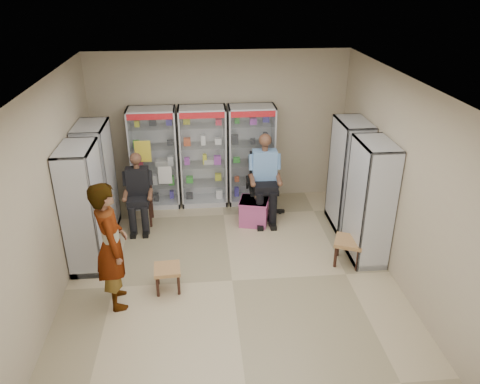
{
  "coord_description": "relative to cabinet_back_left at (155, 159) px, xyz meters",
  "views": [
    {
      "loc": [
        -0.43,
        -5.9,
        4.31
      ],
      "look_at": [
        0.19,
        0.7,
        1.17
      ],
      "focal_mm": 35.0,
      "sensor_mm": 36.0,
      "label": 1
    }
  ],
  "objects": [
    {
      "name": "floor",
      "position": [
        1.3,
        -2.73,
        -1.0
      ],
      "size": [
        6.0,
        6.0,
        0.0
      ],
      "primitive_type": "plane",
      "color": "tan",
      "rests_on": "ground"
    },
    {
      "name": "room_shell",
      "position": [
        1.3,
        -2.73,
        0.97
      ],
      "size": [
        5.02,
        6.02,
        3.01
      ],
      "color": "tan",
      "rests_on": "ground"
    },
    {
      "name": "cabinet_back_left",
      "position": [
        0.0,
        0.0,
        0.0
      ],
      "size": [
        0.9,
        0.5,
        2.0
      ],
      "primitive_type": "cube",
      "color": "#B9BCC1",
      "rests_on": "floor"
    },
    {
      "name": "cabinet_back_mid",
      "position": [
        0.95,
        0.0,
        0.0
      ],
      "size": [
        0.9,
        0.5,
        2.0
      ],
      "primitive_type": "cube",
      "color": "#A7A9AF",
      "rests_on": "floor"
    },
    {
      "name": "cabinet_back_right",
      "position": [
        1.9,
        0.0,
        0.0
      ],
      "size": [
        0.9,
        0.5,
        2.0
      ],
      "primitive_type": "cube",
      "color": "silver",
      "rests_on": "floor"
    },
    {
      "name": "cabinet_right_far",
      "position": [
        3.53,
        -1.13,
        0.0
      ],
      "size": [
        0.9,
        0.5,
        2.0
      ],
      "primitive_type": "cube",
      "rotation": [
        0.0,
        0.0,
        1.57
      ],
      "color": "silver",
      "rests_on": "floor"
    },
    {
      "name": "cabinet_right_near",
      "position": [
        3.53,
        -2.23,
        0.0
      ],
      "size": [
        0.9,
        0.5,
        2.0
      ],
      "primitive_type": "cube",
      "rotation": [
        0.0,
        0.0,
        1.57
      ],
      "color": "silver",
      "rests_on": "floor"
    },
    {
      "name": "cabinet_left_far",
      "position": [
        -0.93,
        -0.93,
        0.0
      ],
      "size": [
        0.9,
        0.5,
        2.0
      ],
      "primitive_type": "cube",
      "rotation": [
        0.0,
        0.0,
        -1.57
      ],
      "color": "#B5B9BD",
      "rests_on": "floor"
    },
    {
      "name": "cabinet_left_near",
      "position": [
        -0.93,
        -2.03,
        0.0
      ],
      "size": [
        0.9,
        0.5,
        2.0
      ],
      "primitive_type": "cube",
      "rotation": [
        0.0,
        0.0,
        -1.57
      ],
      "color": "#A5A6AC",
      "rests_on": "floor"
    },
    {
      "name": "wooden_chair",
      "position": [
        -0.25,
        -0.73,
        -0.53
      ],
      "size": [
        0.42,
        0.42,
        0.94
      ],
      "primitive_type": "cube",
      "color": "black",
      "rests_on": "floor"
    },
    {
      "name": "seated_customer",
      "position": [
        -0.25,
        -0.78,
        -0.33
      ],
      "size": [
        0.44,
        0.6,
        1.34
      ],
      "primitive_type": null,
      "color": "black",
      "rests_on": "floor"
    },
    {
      "name": "office_chair",
      "position": [
        2.07,
        -0.61,
        -0.39
      ],
      "size": [
        0.68,
        0.68,
        1.23
      ],
      "primitive_type": "cube",
      "rotation": [
        0.0,
        0.0,
        -0.02
      ],
      "color": "black",
      "rests_on": "floor"
    },
    {
      "name": "seated_shopkeeper",
      "position": [
        2.07,
        -0.66,
        -0.22
      ],
      "size": [
        0.53,
        0.72,
        1.56
      ],
      "primitive_type": null,
      "rotation": [
        0.0,
        0.0,
        -0.02
      ],
      "color": "#74A1E6",
      "rests_on": "floor"
    },
    {
      "name": "pink_trunk",
      "position": [
        1.85,
        -0.94,
        -0.76
      ],
      "size": [
        0.6,
        0.59,
        0.48
      ],
      "primitive_type": "cube",
      "rotation": [
        0.0,
        0.0,
        -0.24
      ],
      "color": "#AF4693",
      "rests_on": "floor"
    },
    {
      "name": "tea_glass",
      "position": [
        1.9,
        -0.89,
        -0.47
      ],
      "size": [
        0.07,
        0.07,
        0.11
      ],
      "primitive_type": "cylinder",
      "color": "#541D07",
      "rests_on": "pink_trunk"
    },
    {
      "name": "woven_stool_a",
      "position": [
        3.2,
        -2.41,
        -0.78
      ],
      "size": [
        0.57,
        0.57,
        0.43
      ],
      "primitive_type": "cube",
      "rotation": [
        0.0,
        0.0,
        -0.4
      ],
      "color": "#B3794B",
      "rests_on": "floor"
    },
    {
      "name": "woven_stool_b",
      "position": [
        0.34,
        -2.85,
        -0.81
      ],
      "size": [
        0.4,
        0.4,
        0.38
      ],
      "primitive_type": "cube",
      "rotation": [
        0.0,
        0.0,
        0.06
      ],
      "color": "#96693F",
      "rests_on": "floor"
    },
    {
      "name": "standing_man",
      "position": [
        -0.37,
        -3.08,
        -0.06
      ],
      "size": [
        0.61,
        0.78,
        1.88
      ],
      "primitive_type": "imported",
      "rotation": [
        0.0,
        0.0,
        1.84
      ],
      "color": "gray",
      "rests_on": "floor"
    }
  ]
}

